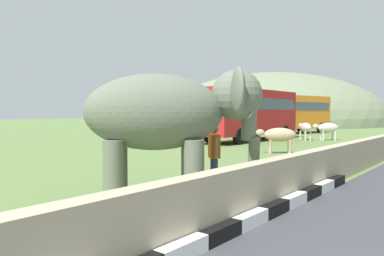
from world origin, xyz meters
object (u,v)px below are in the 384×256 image
cow_mid (305,128)px  cow_near (279,135)px  elephant (170,114)px  bus_orange (295,111)px  bus_red (249,111)px  cow_far (327,128)px  person_handler (214,153)px

cow_mid → cow_near: bearing=-165.4°
elephant → cow_near: size_ratio=2.12×
elephant → cow_near: bearing=12.3°
bus_orange → bus_red: bearing=-173.1°
elephant → cow_mid: elephant is taller
bus_orange → cow_far: bearing=-142.0°
bus_red → cow_near: (-6.15, -5.17, -1.21)m
cow_near → cow_mid: same height
elephant → cow_mid: bearing=13.4°
elephant → person_handler: size_ratio=2.33×
bus_orange → cow_mid: (-7.55, -4.04, -1.21)m
bus_red → cow_mid: bus_red is taller
person_handler → cow_far: 18.93m
elephant → bus_red: bearing=24.4°
bus_red → cow_mid: size_ratio=5.86×
elephant → cow_far: elephant is taller
bus_red → bus_orange: same height
cow_near → cow_far: size_ratio=1.08×
bus_orange → cow_far: bus_orange is taller
elephant → cow_far: size_ratio=2.30×
bus_orange → cow_near: 18.04m
elephant → bus_orange: bearing=17.8°
bus_red → elephant: bearing=-155.6°
cow_near → cow_far: 9.92m
bus_orange → cow_near: bus_orange is taller
cow_far → cow_near: bearing=-174.0°
bus_red → cow_mid: 4.33m
cow_near → bus_orange: bearing=21.0°
cow_mid → bus_orange: bearing=28.2°
bus_red → bus_orange: bearing=6.9°
person_handler → bus_red: size_ratio=0.17×
person_handler → cow_far: person_handler is taller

